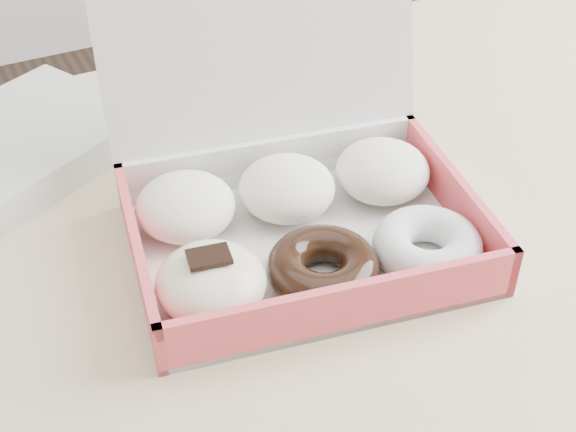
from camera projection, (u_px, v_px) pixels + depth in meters
name	position (u px, v px, depth m)	size (l,w,h in m)	color
table	(430.00, 219.00, 0.97)	(1.20, 0.80, 0.75)	#CEBA87
donut_box	(295.00, 207.00, 0.80)	(0.38, 0.35, 0.24)	silver
newspapers	(23.00, 143.00, 0.92)	(0.24, 0.19, 0.04)	silver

